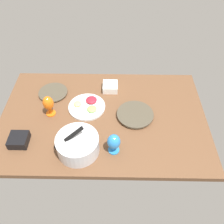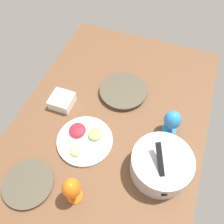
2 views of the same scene
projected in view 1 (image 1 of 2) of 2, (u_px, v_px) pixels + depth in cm
name	position (u px, v px, depth cm)	size (l,w,h in cm)	color
ground_plane	(103.00, 117.00, 187.12)	(160.00, 104.00, 4.00)	brown
dinner_plate_left	(135.00, 115.00, 184.13)	(28.47, 28.47, 3.03)	beige
dinner_plate_right	(53.00, 93.00, 202.13)	(24.39, 24.39, 1.96)	beige
mixing_bowl	(78.00, 144.00, 158.95)	(29.38, 28.84, 19.94)	silver
fruit_platter	(87.00, 106.00, 190.85)	(29.43, 29.43, 4.80)	silver
hurricane_glass_blue	(114.00, 142.00, 157.07)	(8.92, 8.92, 15.84)	#2A80D0
hurricane_glass_orange	(48.00, 104.00, 179.16)	(8.23, 8.23, 17.77)	orange
square_bowl_white	(110.00, 87.00, 203.98)	(12.55, 12.55, 6.00)	white
square_bowl_black	(19.00, 140.00, 165.82)	(13.03, 13.03, 6.29)	black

